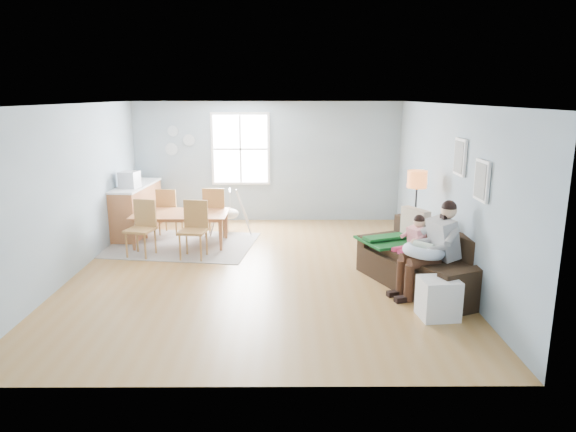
{
  "coord_description": "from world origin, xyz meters",
  "views": [
    {
      "loc": [
        0.41,
        -8.09,
        2.84
      ],
      "look_at": [
        0.45,
        -0.32,
        1.0
      ],
      "focal_mm": 32.0,
      "sensor_mm": 36.0,
      "label": 1
    }
  ],
  "objects_px": {
    "chair_sw": "(143,224)",
    "baby_swing": "(230,213)",
    "storage_cube": "(438,298)",
    "monitor": "(129,180)",
    "father": "(433,246)",
    "floor_lamp": "(417,187)",
    "chair_nw": "(169,209)",
    "sofa": "(425,267)",
    "chair_ne": "(215,209)",
    "dining_table": "(181,229)",
    "counter": "(137,209)",
    "toddler": "(413,237)",
    "chair_se": "(194,225)"
  },
  "relations": [
    {
      "from": "floor_lamp",
      "to": "storage_cube",
      "type": "relative_size",
      "value": 3.02
    },
    {
      "from": "floor_lamp",
      "to": "storage_cube",
      "type": "distance_m",
      "value": 2.49
    },
    {
      "from": "baby_swing",
      "to": "monitor",
      "type": "bearing_deg",
      "value": -166.1
    },
    {
      "from": "chair_sw",
      "to": "chair_nw",
      "type": "xyz_separation_m",
      "value": [
        0.17,
        1.33,
        -0.01
      ]
    },
    {
      "from": "dining_table",
      "to": "chair_sw",
      "type": "height_order",
      "value": "chair_sw"
    },
    {
      "from": "chair_nw",
      "to": "chair_se",
      "type": "bearing_deg",
      "value": -61.83
    },
    {
      "from": "chair_se",
      "to": "counter",
      "type": "bearing_deg",
      "value": 132.17
    },
    {
      "from": "chair_sw",
      "to": "chair_nw",
      "type": "height_order",
      "value": "chair_sw"
    },
    {
      "from": "counter",
      "to": "monitor",
      "type": "height_order",
      "value": "monitor"
    },
    {
      "from": "dining_table",
      "to": "counter",
      "type": "bearing_deg",
      "value": 140.55
    },
    {
      "from": "chair_sw",
      "to": "counter",
      "type": "bearing_deg",
      "value": 109.44
    },
    {
      "from": "dining_table",
      "to": "chair_nw",
      "type": "relative_size",
      "value": 1.83
    },
    {
      "from": "floor_lamp",
      "to": "chair_sw",
      "type": "bearing_deg",
      "value": 174.06
    },
    {
      "from": "monitor",
      "to": "baby_swing",
      "type": "relative_size",
      "value": 0.41
    },
    {
      "from": "father",
      "to": "floor_lamp",
      "type": "distance_m",
      "value": 1.58
    },
    {
      "from": "chair_ne",
      "to": "baby_swing",
      "type": "bearing_deg",
      "value": 61.03
    },
    {
      "from": "storage_cube",
      "to": "baby_swing",
      "type": "xyz_separation_m",
      "value": [
        -3.15,
        4.38,
        0.13
      ]
    },
    {
      "from": "toddler",
      "to": "sofa",
      "type": "bearing_deg",
      "value": -44.44
    },
    {
      "from": "floor_lamp",
      "to": "baby_swing",
      "type": "height_order",
      "value": "floor_lamp"
    },
    {
      "from": "father",
      "to": "chair_sw",
      "type": "distance_m",
      "value": 5.07
    },
    {
      "from": "dining_table",
      "to": "chair_ne",
      "type": "xyz_separation_m",
      "value": [
        0.58,
        0.59,
        0.28
      ]
    },
    {
      "from": "toddler",
      "to": "floor_lamp",
      "type": "xyz_separation_m",
      "value": [
        0.26,
        0.97,
        0.6
      ]
    },
    {
      "from": "storage_cube",
      "to": "chair_ne",
      "type": "distance_m",
      "value": 5.2
    },
    {
      "from": "toddler",
      "to": "storage_cube",
      "type": "relative_size",
      "value": 1.57
    },
    {
      "from": "toddler",
      "to": "storage_cube",
      "type": "height_order",
      "value": "toddler"
    },
    {
      "from": "sofa",
      "to": "toddler",
      "type": "distance_m",
      "value": 0.48
    },
    {
      "from": "sofa",
      "to": "baby_swing",
      "type": "height_order",
      "value": "baby_swing"
    },
    {
      "from": "floor_lamp",
      "to": "chair_ne",
      "type": "xyz_separation_m",
      "value": [
        -3.63,
        1.68,
        -0.74
      ]
    },
    {
      "from": "storage_cube",
      "to": "baby_swing",
      "type": "distance_m",
      "value": 5.4
    },
    {
      "from": "floor_lamp",
      "to": "dining_table",
      "type": "relative_size",
      "value": 0.89
    },
    {
      "from": "toddler",
      "to": "baby_swing",
      "type": "xyz_separation_m",
      "value": [
        -3.11,
        3.11,
        -0.34
      ]
    },
    {
      "from": "floor_lamp",
      "to": "counter",
      "type": "xyz_separation_m",
      "value": [
        -5.31,
        2.01,
        -0.81
      ]
    },
    {
      "from": "chair_sw",
      "to": "baby_swing",
      "type": "bearing_deg",
      "value": 49.55
    },
    {
      "from": "monitor",
      "to": "chair_nw",
      "type": "bearing_deg",
      "value": 12.89
    },
    {
      "from": "storage_cube",
      "to": "monitor",
      "type": "relative_size",
      "value": 1.34
    },
    {
      "from": "floor_lamp",
      "to": "counter",
      "type": "distance_m",
      "value": 5.74
    },
    {
      "from": "chair_nw",
      "to": "baby_swing",
      "type": "bearing_deg",
      "value": 14.49
    },
    {
      "from": "chair_sw",
      "to": "monitor",
      "type": "xyz_separation_m",
      "value": [
        -0.54,
        1.16,
        0.62
      ]
    },
    {
      "from": "toddler",
      "to": "chair_se",
      "type": "bearing_deg",
      "value": 159.4
    },
    {
      "from": "toddler",
      "to": "chair_se",
      "type": "relative_size",
      "value": 0.82
    },
    {
      "from": "sofa",
      "to": "baby_swing",
      "type": "relative_size",
      "value": 2.43
    },
    {
      "from": "father",
      "to": "floor_lamp",
      "type": "relative_size",
      "value": 0.87
    },
    {
      "from": "baby_swing",
      "to": "toddler",
      "type": "bearing_deg",
      "value": -45.01
    },
    {
      "from": "father",
      "to": "chair_sw",
      "type": "height_order",
      "value": "father"
    },
    {
      "from": "floor_lamp",
      "to": "monitor",
      "type": "height_order",
      "value": "floor_lamp"
    },
    {
      "from": "chair_sw",
      "to": "baby_swing",
      "type": "xyz_separation_m",
      "value": [
        1.4,
        1.64,
        -0.18
      ]
    },
    {
      "from": "chair_se",
      "to": "chair_nw",
      "type": "distance_m",
      "value": 1.66
    },
    {
      "from": "storage_cube",
      "to": "chair_nw",
      "type": "relative_size",
      "value": 0.54
    },
    {
      "from": "monitor",
      "to": "baby_swing",
      "type": "distance_m",
      "value": 2.16
    },
    {
      "from": "toddler",
      "to": "floor_lamp",
      "type": "relative_size",
      "value": 0.52
    }
  ]
}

